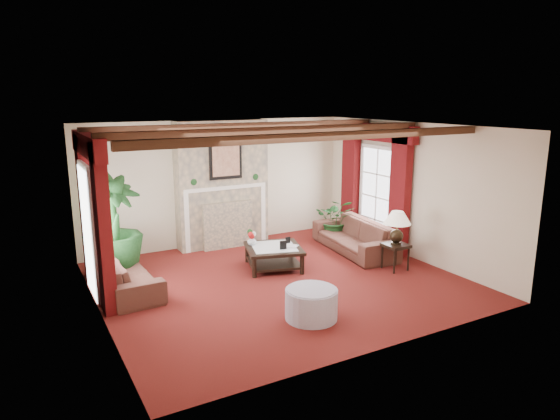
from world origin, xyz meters
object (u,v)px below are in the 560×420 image
sofa_left (126,267)px  side_table (395,257)px  coffee_table (274,257)px  sofa_right (355,231)px  potted_palm (114,248)px  ottoman (311,304)px

sofa_left → side_table: sofa_left is taller
sofa_left → coffee_table: size_ratio=1.99×
sofa_left → sofa_right: sofa_right is taller
sofa_left → coffee_table: (2.69, -0.24, -0.18)m
sofa_left → sofa_right: bearing=-93.4°
sofa_left → sofa_right: 4.67m
potted_palm → sofa_right: bearing=-11.0°
ottoman → side_table: bearing=22.3°
coffee_table → side_table: 2.29m
potted_palm → side_table: (4.68, -2.20, -0.28)m
sofa_left → potted_palm: (-0.03, 0.78, 0.14)m
potted_palm → ottoman: size_ratio=2.81×
coffee_table → ottoman: size_ratio=1.32×
sofa_left → coffee_table: 2.70m
sofa_left → potted_palm: 0.80m
sofa_right → side_table: bearing=5.4°
coffee_table → potted_palm: bearing=176.3°
coffee_table → side_table: side_table is taller
ottoman → potted_palm: bearing=123.7°
sofa_right → side_table: (-0.02, -1.29, -0.19)m
coffee_table → ottoman: 2.29m
sofa_right → coffee_table: bearing=-80.4°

